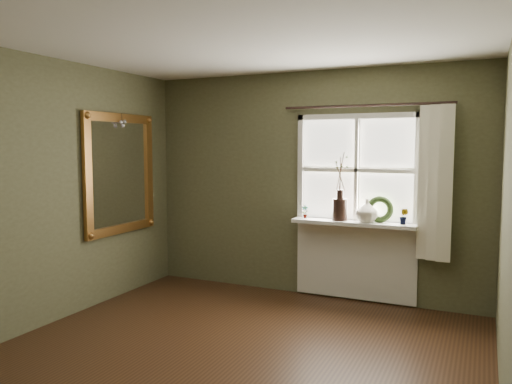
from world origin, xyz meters
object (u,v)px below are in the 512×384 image
object	(u,v)px
dark_jug	(340,210)
cream_vase	(367,210)
wreath	(380,212)
gilt_mirror	(120,173)

from	to	relation	value
dark_jug	cream_vase	world-z (taller)	cream_vase
cream_vase	wreath	xyz separation A→B (m)	(0.13, 0.04, -0.02)
wreath	gilt_mirror	size ratio (longest dim) A/B	0.21
wreath	gilt_mirror	world-z (taller)	gilt_mirror
wreath	gilt_mirror	distance (m)	2.95
dark_jug	wreath	world-z (taller)	wreath
gilt_mirror	dark_jug	bearing A→B (deg)	19.46
dark_jug	wreath	distance (m)	0.43
cream_vase	wreath	world-z (taller)	wreath
cream_vase	wreath	size ratio (longest dim) A/B	0.87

